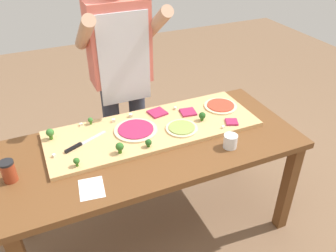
{
  "coord_description": "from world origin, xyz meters",
  "views": [
    {
      "loc": [
        -0.59,
        -1.57,
        1.95
      ],
      "look_at": [
        0.13,
        0.08,
        0.78
      ],
      "focal_mm": 37.09,
      "sensor_mm": 36.0,
      "label": 1
    }
  ],
  "objects": [
    {
      "name": "broccoli_floret_center_left",
      "position": [
        -0.29,
        0.32,
        0.8
      ],
      "size": [
        0.03,
        0.03,
        0.05
      ],
      "color": "#3F7220",
      "rests_on": "cutting_board"
    },
    {
      "name": "pizza_slice_center",
      "position": [
        0.53,
        -0.03,
        0.77
      ],
      "size": [
        0.1,
        0.1,
        0.01
      ],
      "primitive_type": "cube",
      "rotation": [
        0.0,
        0.0,
        -0.4
      ],
      "color": "#9E234C",
      "rests_on": "cutting_board"
    },
    {
      "name": "cheese_crumble_c",
      "position": [
        -0.35,
        0.32,
        0.78
      ],
      "size": [
        0.02,
        0.02,
        0.02
      ],
      "primitive_type": "cube",
      "rotation": [
        0.0,
        0.0,
        0.05
      ],
      "color": "white",
      "rests_on": "cutting_board"
    },
    {
      "name": "broccoli_floret_back_mid",
      "position": [
        -0.55,
        0.25,
        0.81
      ],
      "size": [
        0.05,
        0.05,
        0.07
      ],
      "color": "#3F7220",
      "rests_on": "cutting_board"
    },
    {
      "name": "broccoli_floret_front_left",
      "position": [
        -0.21,
        -0.04,
        0.81
      ],
      "size": [
        0.05,
        0.05,
        0.07
      ],
      "color": "#366618",
      "rests_on": "cutting_board"
    },
    {
      "name": "cheese_crumble_b",
      "position": [
        0.27,
        0.27,
        0.78
      ],
      "size": [
        0.02,
        0.02,
        0.02
      ],
      "primitive_type": "cube",
      "rotation": [
        0.0,
        0.0,
        0.59
      ],
      "color": "silver",
      "rests_on": "cutting_board"
    },
    {
      "name": "pizza_whole_pesto_green",
      "position": [
        0.21,
        0.03,
        0.77
      ],
      "size": [
        0.2,
        0.2,
        0.02
      ],
      "color": "beige",
      "rests_on": "cutting_board"
    },
    {
      "name": "cutting_board",
      "position": [
        0.05,
        0.13,
        0.76
      ],
      "size": [
        1.32,
        0.47,
        0.02
      ],
      "primitive_type": "cube",
      "color": "tan",
      "rests_on": "prep_table"
    },
    {
      "name": "cheese_crumble_e",
      "position": [
        -0.56,
        0.07,
        0.78
      ],
      "size": [
        0.02,
        0.02,
        0.02
      ],
      "primitive_type": "cube",
      "rotation": [
        0.0,
        0.0,
        0.46
      ],
      "color": "silver",
      "rests_on": "cutting_board"
    },
    {
      "name": "cheese_crumble_a",
      "position": [
        -0.15,
        0.28,
        0.78
      ],
      "size": [
        0.02,
        0.02,
        0.02
      ],
      "primitive_type": "cube",
      "rotation": [
        0.0,
        0.0,
        1.44
      ],
      "color": "white",
      "rests_on": "cutting_board"
    },
    {
      "name": "cook_center",
      "position": [
        0.0,
        0.57,
        1.0
      ],
      "size": [
        0.54,
        0.39,
        1.67
      ],
      "color": "#333847",
      "rests_on": "ground"
    },
    {
      "name": "sauce_jar",
      "position": [
        -0.79,
        -0.01,
        0.8
      ],
      "size": [
        0.07,
        0.07,
        0.12
      ],
      "color": "#99381E",
      "rests_on": "prep_table"
    },
    {
      "name": "broccoli_floret_back_right",
      "position": [
        0.37,
        0.07,
        0.8
      ],
      "size": [
        0.04,
        0.04,
        0.06
      ],
      "color": "#2C5915",
      "rests_on": "cutting_board"
    },
    {
      "name": "prep_table",
      "position": [
        0.0,
        0.0,
        0.65
      ],
      "size": [
        1.77,
        0.78,
        0.74
      ],
      "color": "brown",
      "rests_on": "ground"
    },
    {
      "name": "flour_cup",
      "position": [
        0.4,
        -0.22,
        0.78
      ],
      "size": [
        0.08,
        0.08,
        0.08
      ],
      "color": "white",
      "rests_on": "prep_table"
    },
    {
      "name": "pizza_slice_near_right",
      "position": [
        0.33,
        0.19,
        0.77
      ],
      "size": [
        0.11,
        0.11,
        0.01
      ],
      "primitive_type": "cube",
      "rotation": [
        0.0,
        0.0,
        -0.15
      ],
      "color": "#9E234C",
      "rests_on": "cutting_board"
    },
    {
      "name": "cheese_crumble_f",
      "position": [
        -0.04,
        0.3,
        0.78
      ],
      "size": [
        0.03,
        0.03,
        0.02
      ],
      "primitive_type": "cube",
      "rotation": [
        0.0,
        0.0,
        1.35
      ],
      "color": "silver",
      "rests_on": "cutting_board"
    },
    {
      "name": "cheese_crumble_d",
      "position": [
        0.45,
        -0.06,
        0.77
      ],
      "size": [
        0.02,
        0.02,
        0.02
      ],
      "primitive_type": "cube",
      "rotation": [
        0.0,
        0.0,
        0.09
      ],
      "color": "white",
      "rests_on": "cutting_board"
    },
    {
      "name": "ground_plane",
      "position": [
        0.0,
        0.0,
        0.0
      ],
      "size": [
        8.0,
        8.0,
        0.0
      ],
      "primitive_type": "plane",
      "color": "brown"
    },
    {
      "name": "broccoli_floret_front_right",
      "position": [
        -0.46,
        -0.06,
        0.8
      ],
      "size": [
        0.03,
        0.03,
        0.05
      ],
      "color": "#366618",
      "rests_on": "cutting_board"
    },
    {
      "name": "broccoli_floret_center_right",
      "position": [
        -0.05,
        -0.05,
        0.79
      ],
      "size": [
        0.04,
        0.04,
        0.05
      ],
      "color": "#2C5915",
      "rests_on": "cutting_board"
    },
    {
      "name": "pizza_whole_tomato_red",
      "position": [
        0.57,
        0.17,
        0.77
      ],
      "size": [
        0.22,
        0.22,
        0.02
      ],
      "color": "beige",
      "rests_on": "cutting_board"
    },
    {
      "name": "recipe_note",
      "position": [
        -0.42,
        -0.24,
        0.74
      ],
      "size": [
        0.14,
        0.17,
        0.0
      ],
      "primitive_type": "cube",
      "rotation": [
        0.0,
        0.0,
        -0.13
      ],
      "color": "white",
      "rests_on": "prep_table"
    },
    {
      "name": "chefs_knife",
      "position": [
        -0.4,
        0.12,
        0.77
      ],
      "size": [
        0.27,
        0.14,
        0.02
      ],
      "color": "#B7BABF",
      "rests_on": "cutting_board"
    },
    {
      "name": "pizza_slice_far_left",
      "position": [
        0.14,
        0.27,
        0.77
      ],
      "size": [
        0.12,
        0.12,
        0.01
      ],
      "primitive_type": "cube",
      "rotation": [
        0.0,
        0.0,
        0.19
      ],
      "color": "#9E234C",
      "rests_on": "cutting_board"
    },
    {
      "name": "pizza_whole_beet_magenta",
      "position": [
        -0.06,
        0.13,
        0.77
      ],
      "size": [
        0.27,
        0.27,
        0.02
      ],
      "color": "beige",
      "rests_on": "cutting_board"
    }
  ]
}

